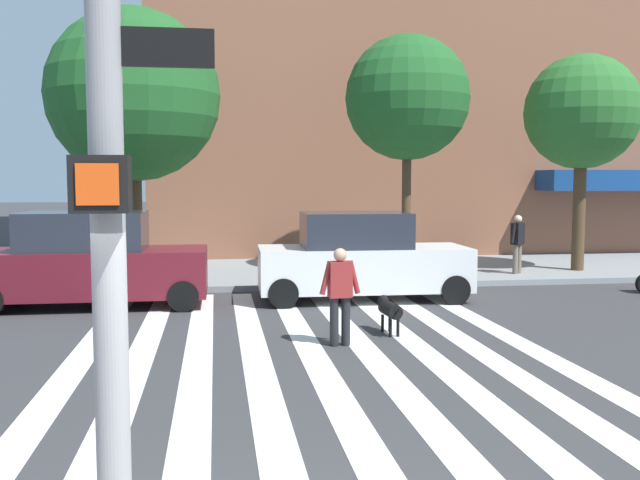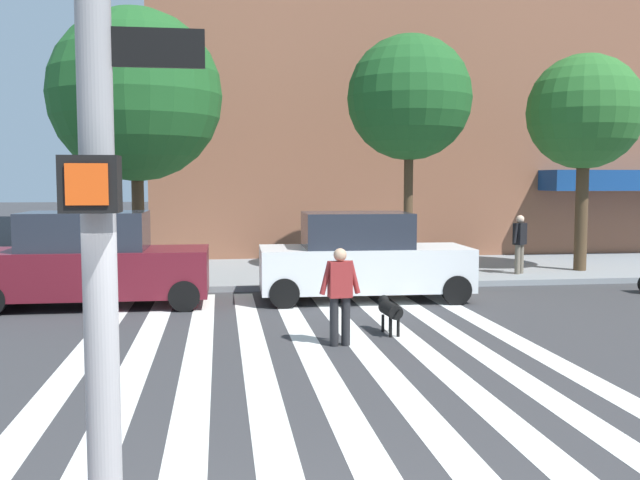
% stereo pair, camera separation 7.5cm
% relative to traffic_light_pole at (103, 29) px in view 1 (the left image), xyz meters
% --- Properties ---
extents(ground_plane, '(160.00, 160.00, 0.00)m').
position_rel_traffic_light_pole_xyz_m(ground_plane, '(1.00, 7.08, -3.52)').
color(ground_plane, '#353538').
extents(sidewalk_far, '(80.00, 6.00, 0.15)m').
position_rel_traffic_light_pole_xyz_m(sidewalk_far, '(1.00, 16.64, -3.45)').
color(sidewalk_far, gray).
rests_on(sidewalk_far, ground_plane).
extents(crosswalk_stripes, '(7.65, 12.52, 0.01)m').
position_rel_traffic_light_pole_xyz_m(crosswalk_stripes, '(2.05, 7.08, -3.52)').
color(crosswalk_stripes, silver).
rests_on(crosswalk_stripes, ground_plane).
extents(traffic_light_pole, '(0.74, 0.46, 5.80)m').
position_rel_traffic_light_pole_xyz_m(traffic_light_pole, '(0.00, 0.00, 0.00)').
color(traffic_light_pole, gray).
rests_on(traffic_light_pole, sidewalk_near).
extents(parked_car_behind_first, '(4.87, 2.00, 2.08)m').
position_rel_traffic_light_pole_xyz_m(parked_car_behind_first, '(-2.14, 12.11, -2.54)').
color(parked_car_behind_first, maroon).
rests_on(parked_car_behind_first, ground_plane).
extents(parked_car_third_in_line, '(4.83, 2.07, 2.03)m').
position_rel_traffic_light_pole_xyz_m(parked_car_third_in_line, '(3.86, 12.11, -2.57)').
color(parked_car_third_in_line, silver).
rests_on(parked_car_third_in_line, ground_plane).
extents(street_tree_nearest, '(4.42, 4.42, 7.00)m').
position_rel_traffic_light_pole_xyz_m(street_tree_nearest, '(-1.49, 15.10, 1.40)').
color(street_tree_nearest, '#4C3823').
rests_on(street_tree_nearest, sidewalk_far).
extents(street_tree_middle, '(3.46, 3.46, 6.62)m').
position_rel_traffic_light_pole_xyz_m(street_tree_middle, '(5.86, 15.52, 1.50)').
color(street_tree_middle, '#4C3823').
rests_on(street_tree_middle, sidewalk_far).
extents(street_tree_further, '(3.27, 3.27, 6.19)m').
position_rel_traffic_light_pole_xyz_m(street_tree_further, '(10.95, 15.34, 1.15)').
color(street_tree_further, '#4C3823').
rests_on(street_tree_further, sidewalk_far).
extents(pedestrian_dog_walker, '(0.71, 0.27, 1.64)m').
position_rel_traffic_light_pole_xyz_m(pedestrian_dog_walker, '(2.58, 7.72, -2.59)').
color(pedestrian_dog_walker, black).
rests_on(pedestrian_dog_walker, ground_plane).
extents(dog_on_leash, '(0.31, 1.03, 0.65)m').
position_rel_traffic_light_pole_xyz_m(dog_on_leash, '(3.62, 8.50, -3.08)').
color(dog_on_leash, black).
rests_on(dog_on_leash, ground_plane).
extents(pedestrian_bystander, '(0.61, 0.50, 1.64)m').
position_rel_traffic_light_pole_xyz_m(pedestrian_bystander, '(8.88, 14.86, -2.44)').
color(pedestrian_bystander, '#6B6051').
rests_on(pedestrian_bystander, sidewalk_far).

